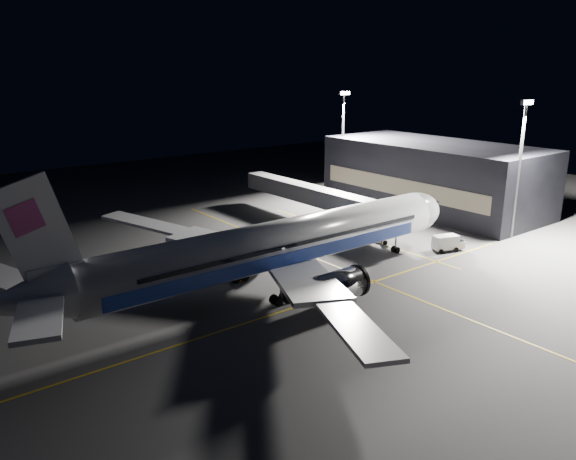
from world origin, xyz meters
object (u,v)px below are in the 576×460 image
Objects in this scene: floodlight_mast_north at (343,134)px; baggage_tug at (216,243)px; safety_cone_a at (240,280)px; safety_cone_b at (289,261)px; service_truck at (448,243)px; floodlight_mast_south at (520,157)px; jet_bridge at (320,197)px; safety_cone_c at (187,279)px; airliner at (272,247)px.

floodlight_mast_north reaches higher than baggage_tug.
baggage_tug is 4.61× the size of safety_cone_a.
service_truck is at bearing -25.05° from safety_cone_b.
floodlight_mast_south is 36.04× the size of safety_cone_b.
floodlight_mast_south reaches higher than service_truck.
floodlight_mast_north is at bearing 88.51° from service_truck.
jet_bridge is 58.45× the size of safety_cone_c.
floodlight_mast_north reaches higher than service_truck.
floodlight_mast_north is 42.68m from baggage_tug.
floodlight_mast_north is 39.89m from service_truck.
floodlight_mast_south reaches higher than airliner.
airliner is 18.03m from baggage_tug.
airliner is 52.56m from floodlight_mast_north.
service_truck is 8.49× the size of safety_cone_b.
safety_cone_a is 9.17m from safety_cone_b.
service_truck is at bearing -15.01° from safety_cone_a.
jet_bridge is at bearing 126.79° from floodlight_mast_south.
floodlight_mast_north is (41.08, 31.99, 7.21)m from airliner.
safety_cone_a is at bearing -168.94° from safety_cone_b.
floodlight_mast_south is 33.46× the size of safety_cone_a.
safety_cone_c is (-9.65, -9.21, -0.49)m from baggage_tug.
safety_cone_b is at bearing -142.46° from jet_bridge.
safety_cone_c is (-6.92, 8.08, -4.87)m from airliner.
floodlight_mast_north is 44.61m from safety_cone_b.
safety_cone_a is 1.08× the size of safety_cone_b.
floodlight_mast_south is at bearing -10.66° from baggage_tug.
floodlight_mast_north is 33.46× the size of safety_cone_a.
safety_cone_b is (8.99, 1.76, -0.02)m from safety_cone_a.
jet_bridge is (23.08, 18.06, -0.58)m from airliner.
jet_bridge is 1.66× the size of floodlight_mast_north.
floodlight_mast_south is (41.08, -6.01, 7.21)m from airliner.
safety_cone_c is (-34.92, 12.10, -0.95)m from service_truck.
safety_cone_b is at bearing 160.90° from floodlight_mast_south.
service_truck reaches higher than safety_cone_a.
service_truck is at bearing -19.10° from safety_cone_c.
airliner is 29.31m from jet_bridge.
floodlight_mast_north reaches higher than jet_bridge.
baggage_tug is at bearing 81.05° from airliner.
safety_cone_a is (-29.92, 8.02, -0.94)m from service_truck.
safety_cone_c is at bearing 130.61° from airliner.
service_truck is 36.97m from safety_cone_c.
service_truck reaches higher than baggage_tug.
safety_cone_a is at bearing -39.16° from safety_cone_c.
airliner is 2.97× the size of floodlight_mast_south.
safety_cone_b is at bearing 173.42° from service_truck.
service_truck reaches higher than safety_cone_c.
jet_bridge reaches higher than safety_cone_a.
floodlight_mast_north reaches higher than safety_cone_b.
jet_bridge is 31.05m from floodlight_mast_south.
floodlight_mast_south is (0.00, -38.00, 0.00)m from floodlight_mast_north.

